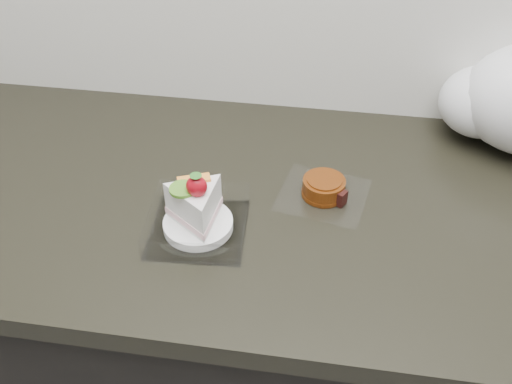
% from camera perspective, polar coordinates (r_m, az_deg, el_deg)
% --- Properties ---
extents(counter, '(2.04, 0.64, 0.90)m').
position_cam_1_polar(counter, '(1.34, 4.46, -15.64)').
color(counter, black).
rests_on(counter, ground).
extents(cake_tray, '(0.17, 0.17, 0.12)m').
position_cam_1_polar(cake_tray, '(0.93, -5.89, -2.30)').
color(cake_tray, white).
rests_on(cake_tray, counter).
extents(mooncake_wrap, '(0.17, 0.17, 0.04)m').
position_cam_1_polar(mooncake_wrap, '(1.01, 6.83, 0.30)').
color(mooncake_wrap, white).
rests_on(mooncake_wrap, counter).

